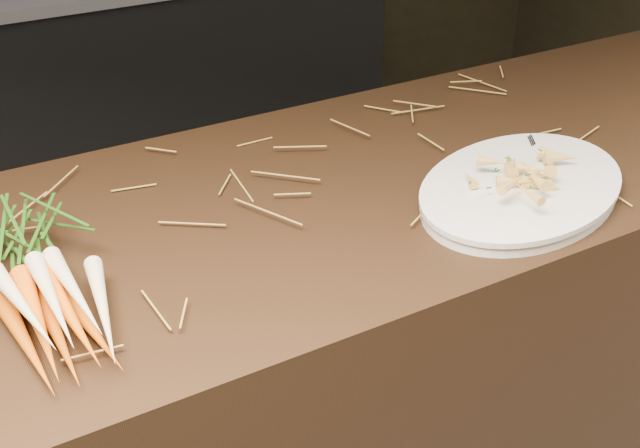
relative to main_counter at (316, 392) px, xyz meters
The scene contains 7 objects.
main_counter is the anchor object (origin of this frame).
back_counter 1.90m from the main_counter, 80.93° to the left, with size 1.82×0.62×0.84m.
straw_bedding 0.46m from the main_counter, 90.00° to the left, with size 1.40×0.60×0.02m, color olive, non-canonical shape.
root_veg_bunch 0.69m from the main_counter, behind, with size 0.17×0.44×0.08m.
serving_platter 0.58m from the main_counter, 30.72° to the right, with size 0.43×0.29×0.02m, color white, non-canonical shape.
roasted_veg_heap 0.60m from the main_counter, 30.72° to the right, with size 0.21×0.15×0.05m, color gold, non-canonical shape.
serving_fork 0.67m from the main_counter, 17.52° to the right, with size 0.01×0.16×0.00m, color silver.
Camera 1 is at (-0.58, -0.73, 1.56)m, focal length 45.00 mm.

